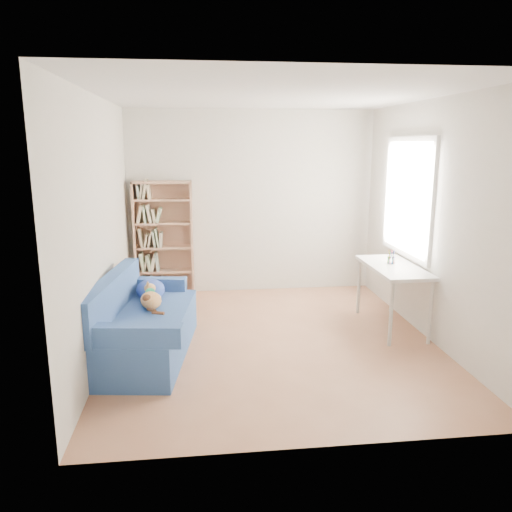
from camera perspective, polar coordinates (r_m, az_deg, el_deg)
The scene contains 6 objects.
ground at distance 5.59m, azimuth 1.78°, elevation -9.65°, with size 4.00×4.00×0.00m, color #945E43.
room_shell at distance 5.24m, azimuth 2.93°, elevation 7.34°, with size 3.54×4.04×2.62m.
sofa at distance 5.26m, azimuth -12.89°, elevation -7.73°, with size 1.02×1.80×0.84m.
bookshelf at distance 7.12m, azimuth -10.46°, elevation 1.39°, with size 0.81×0.25×1.63m.
desk at distance 5.99m, azimuth 15.42°, elevation -1.78°, with size 0.54×1.18×0.75m.
pen_cup at distance 6.04m, azimuth 15.20°, elevation -0.28°, with size 0.09×0.09×0.17m.
Camera 1 is at (-0.77, -5.11, 2.12)m, focal length 35.00 mm.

